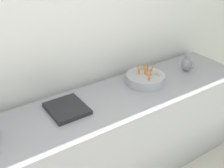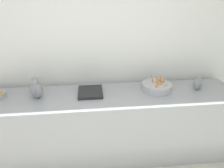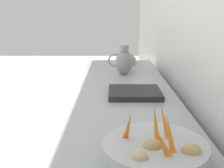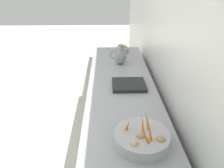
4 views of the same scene
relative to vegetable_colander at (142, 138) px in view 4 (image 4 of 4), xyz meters
The scene contains 6 objects.
tile_wall_left 0.67m from the vegetable_colander, 165.15° to the right, with size 0.10×8.13×3.00m, color white.
prep_counter 0.79m from the vegetable_colander, 82.64° to the right, with size 0.70×3.19×0.91m, color #9EA0A5.
vegetable_colander is the anchor object (origin of this frame).
orange_bowl 1.95m from the vegetable_colander, 89.94° to the right, with size 0.19×0.19×0.11m.
metal_pitcher_tall 1.48m from the vegetable_colander, 87.86° to the right, with size 0.21×0.15×0.25m.
counter_sink_basin 0.85m from the vegetable_colander, 89.56° to the right, with size 0.34×0.30×0.04m, color #232326.
Camera 4 is at (-1.34, 1.84, 1.95)m, focal length 34.89 mm.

